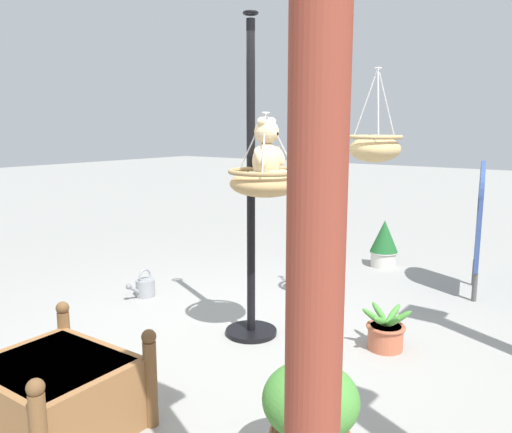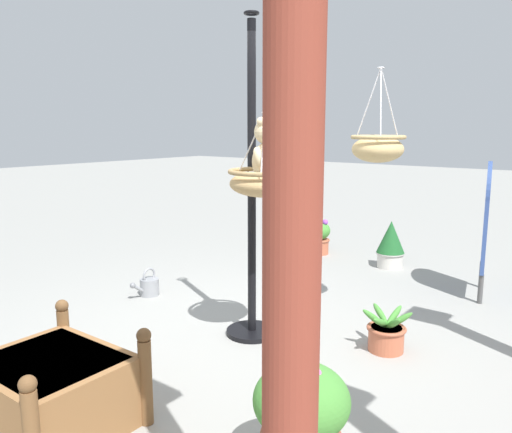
{
  "view_description": "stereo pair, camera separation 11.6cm",
  "coord_description": "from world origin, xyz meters",
  "px_view_note": "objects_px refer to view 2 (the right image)",
  "views": [
    {
      "loc": [
        3.16,
        2.37,
        1.76
      ],
      "look_at": [
        -0.01,
        0.06,
        1.07
      ],
      "focal_mm": 35.62,
      "sensor_mm": 36.0,
      "label": 1
    },
    {
      "loc": [
        3.09,
        2.46,
        1.76
      ],
      "look_at": [
        -0.01,
        0.06,
        1.07
      ],
      "focal_mm": 35.62,
      "sensor_mm": 36.0,
      "label": 2
    }
  ],
  "objects_px": {
    "hanging_basket_left_high": "(378,147)",
    "display_pole_central": "(252,238)",
    "greenhouse_pillar_right": "(292,273)",
    "potted_plant_trailing_ivy": "(319,237)",
    "wooden_planter_box": "(52,390)",
    "watering_can": "(149,286)",
    "teddy_bear": "(268,154)",
    "hanging_basket_with_teddy": "(265,181)",
    "display_sign_board": "(486,217)",
    "potted_plant_small_succulent": "(301,416)",
    "potted_plant_conical_shrub": "(391,244)",
    "potted_plant_bushy_green": "(386,334)"
  },
  "relations": [
    {
      "from": "hanging_basket_left_high",
      "to": "potted_plant_small_succulent",
      "type": "bearing_deg",
      "value": 16.43
    },
    {
      "from": "potted_plant_conical_shrub",
      "to": "display_sign_board",
      "type": "relative_size",
      "value": 0.42
    },
    {
      "from": "hanging_basket_with_teddy",
      "to": "teddy_bear",
      "type": "height_order",
      "value": "hanging_basket_with_teddy"
    },
    {
      "from": "display_pole_central",
      "to": "greenhouse_pillar_right",
      "type": "xyz_separation_m",
      "value": [
        2.01,
        1.75,
        0.48
      ]
    },
    {
      "from": "greenhouse_pillar_right",
      "to": "wooden_planter_box",
      "type": "bearing_deg",
      "value": -96.4
    },
    {
      "from": "hanging_basket_left_high",
      "to": "potted_plant_conical_shrub",
      "type": "relative_size",
      "value": 1.35
    },
    {
      "from": "display_sign_board",
      "to": "watering_can",
      "type": "relative_size",
      "value": 4.07
    },
    {
      "from": "display_pole_central",
      "to": "potted_plant_small_succulent",
      "type": "relative_size",
      "value": 4.17
    },
    {
      "from": "greenhouse_pillar_right",
      "to": "hanging_basket_with_teddy",
      "type": "bearing_deg",
      "value": -141.23
    },
    {
      "from": "display_pole_central",
      "to": "potted_plant_conical_shrub",
      "type": "xyz_separation_m",
      "value": [
        -2.74,
        0.08,
        -0.54
      ]
    },
    {
      "from": "potted_plant_small_succulent",
      "to": "hanging_basket_left_high",
      "type": "bearing_deg",
      "value": -163.57
    },
    {
      "from": "potted_plant_trailing_ivy",
      "to": "watering_can",
      "type": "bearing_deg",
      "value": -10.37
    },
    {
      "from": "teddy_bear",
      "to": "hanging_basket_left_high",
      "type": "height_order",
      "value": "hanging_basket_left_high"
    },
    {
      "from": "teddy_bear",
      "to": "hanging_basket_left_high",
      "type": "xyz_separation_m",
      "value": [
        -1.08,
        0.4,
        0.03
      ]
    },
    {
      "from": "teddy_bear",
      "to": "hanging_basket_left_high",
      "type": "distance_m",
      "value": 1.15
    },
    {
      "from": "potted_plant_small_succulent",
      "to": "watering_can",
      "type": "xyz_separation_m",
      "value": [
        -1.4,
        -2.81,
        -0.22
      ]
    },
    {
      "from": "potted_plant_bushy_green",
      "to": "potted_plant_trailing_ivy",
      "type": "distance_m",
      "value": 3.16
    },
    {
      "from": "hanging_basket_left_high",
      "to": "wooden_planter_box",
      "type": "bearing_deg",
      "value": -15.17
    },
    {
      "from": "wooden_planter_box",
      "to": "potted_plant_conical_shrub",
      "type": "height_order",
      "value": "wooden_planter_box"
    },
    {
      "from": "potted_plant_bushy_green",
      "to": "display_sign_board",
      "type": "bearing_deg",
      "value": 173.16
    },
    {
      "from": "display_sign_board",
      "to": "teddy_bear",
      "type": "bearing_deg",
      "value": -22.29
    },
    {
      "from": "display_pole_central",
      "to": "potted_plant_trailing_ivy",
      "type": "relative_size",
      "value": 5.28
    },
    {
      "from": "hanging_basket_with_teddy",
      "to": "display_sign_board",
      "type": "bearing_deg",
      "value": 157.25
    },
    {
      "from": "potted_plant_small_succulent",
      "to": "potted_plant_trailing_ivy",
      "type": "bearing_deg",
      "value": -150.21
    },
    {
      "from": "hanging_basket_left_high",
      "to": "display_pole_central",
      "type": "bearing_deg",
      "value": -35.65
    },
    {
      "from": "greenhouse_pillar_right",
      "to": "potted_plant_trailing_ivy",
      "type": "relative_size",
      "value": 5.48
    },
    {
      "from": "potted_plant_bushy_green",
      "to": "potted_plant_conical_shrub",
      "type": "height_order",
      "value": "potted_plant_conical_shrub"
    },
    {
      "from": "wooden_planter_box",
      "to": "watering_can",
      "type": "distance_m",
      "value": 2.41
    },
    {
      "from": "wooden_planter_box",
      "to": "watering_can",
      "type": "height_order",
      "value": "wooden_planter_box"
    },
    {
      "from": "hanging_basket_with_teddy",
      "to": "potted_plant_bushy_green",
      "type": "height_order",
      "value": "hanging_basket_with_teddy"
    },
    {
      "from": "potted_plant_trailing_ivy",
      "to": "watering_can",
      "type": "height_order",
      "value": "potted_plant_trailing_ivy"
    },
    {
      "from": "potted_plant_trailing_ivy",
      "to": "display_sign_board",
      "type": "bearing_deg",
      "value": 77.86
    },
    {
      "from": "potted_plant_conical_shrub",
      "to": "potted_plant_small_succulent",
      "type": "bearing_deg",
      "value": 17.23
    },
    {
      "from": "teddy_bear",
      "to": "watering_can",
      "type": "height_order",
      "value": "teddy_bear"
    },
    {
      "from": "teddy_bear",
      "to": "potted_plant_trailing_ivy",
      "type": "xyz_separation_m",
      "value": [
        -2.95,
        -1.28,
        -1.32
      ]
    },
    {
      "from": "display_pole_central",
      "to": "hanging_basket_left_high",
      "type": "distance_m",
      "value": 1.37
    },
    {
      "from": "display_sign_board",
      "to": "watering_can",
      "type": "distance_m",
      "value": 3.6
    },
    {
      "from": "hanging_basket_with_teddy",
      "to": "hanging_basket_left_high",
      "type": "distance_m",
      "value": 1.18
    },
    {
      "from": "wooden_planter_box",
      "to": "hanging_basket_with_teddy",
      "type": "bearing_deg",
      "value": 168.93
    },
    {
      "from": "hanging_basket_with_teddy",
      "to": "potted_plant_conical_shrub",
      "type": "height_order",
      "value": "hanging_basket_with_teddy"
    },
    {
      "from": "potted_plant_bushy_green",
      "to": "potted_plant_small_succulent",
      "type": "xyz_separation_m",
      "value": [
        1.66,
        0.27,
        0.19
      ]
    },
    {
      "from": "wooden_planter_box",
      "to": "potted_plant_conical_shrub",
      "type": "bearing_deg",
      "value": 178.11
    },
    {
      "from": "display_pole_central",
      "to": "wooden_planter_box",
      "type": "bearing_deg",
      "value": -2.36
    },
    {
      "from": "greenhouse_pillar_right",
      "to": "teddy_bear",
      "type": "bearing_deg",
      "value": -141.67
    },
    {
      "from": "potted_plant_conical_shrub",
      "to": "hanging_basket_with_teddy",
      "type": "bearing_deg",
      "value": 3.45
    },
    {
      "from": "greenhouse_pillar_right",
      "to": "wooden_planter_box",
      "type": "distance_m",
      "value": 2.13
    },
    {
      "from": "greenhouse_pillar_right",
      "to": "display_sign_board",
      "type": "relative_size",
      "value": 1.93
    },
    {
      "from": "wooden_planter_box",
      "to": "teddy_bear",
      "type": "bearing_deg",
      "value": 168.16
    },
    {
      "from": "greenhouse_pillar_right",
      "to": "potted_plant_small_succulent",
      "type": "bearing_deg",
      "value": -150.12
    },
    {
      "from": "wooden_planter_box",
      "to": "potted_plant_small_succulent",
      "type": "bearing_deg",
      "value": 111.3
    }
  ]
}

